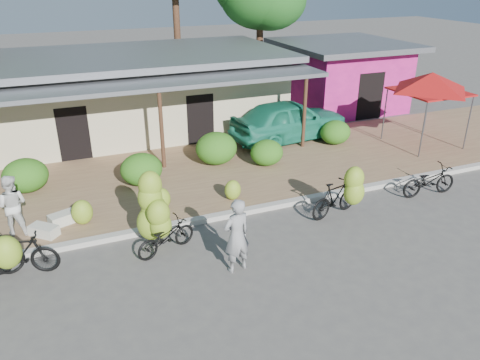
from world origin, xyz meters
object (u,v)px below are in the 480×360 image
object	(u,v)px
sack_far	(44,231)
vendor	(237,236)
bystander	(12,205)
teal_van	(290,120)
bike_right	(341,195)
bike_left	(17,254)
sack_near	(65,218)
bike_far_right	(429,181)
red_canopy	(431,82)
bike_center	(158,219)

from	to	relation	value
sack_far	vendor	bearing A→B (deg)	-37.43
bystander	teal_van	world-z (taller)	teal_van
bike_right	teal_van	bearing A→B (deg)	-28.65
bike_left	sack_far	size ratio (longest dim) A/B	2.44
sack_near	sack_far	world-z (taller)	sack_near
bike_left	bystander	size ratio (longest dim) A/B	1.10
bike_left	sack_near	xyz separation A→B (m)	(1.11, 2.09, -0.36)
bike_far_right	bystander	bearing A→B (deg)	83.59
bike_right	teal_van	size ratio (longest dim) A/B	0.37
red_canopy	bike_right	bearing A→B (deg)	-149.30
bike_left	vendor	size ratio (longest dim) A/B	0.98
bike_center	bystander	bearing A→B (deg)	40.20
bike_right	bike_far_right	distance (m)	3.42
red_canopy	bike_center	distance (m)	12.13
sack_far	bystander	bearing A→B (deg)	148.12
bike_center	bike_far_right	bearing A→B (deg)	-111.50
bystander	teal_van	size ratio (longest dim) A/B	0.34
bike_center	teal_van	size ratio (longest dim) A/B	0.41
bystander	sack_far	bearing A→B (deg)	165.18
bystander	teal_van	distance (m)	10.89
sack_near	bike_center	bearing A→B (deg)	-43.27
vendor	bike_right	bearing A→B (deg)	-172.70
bike_right	sack_far	bearing A→B (deg)	62.36
bike_left	vendor	distance (m)	5.02
sack_near	bike_left	bearing A→B (deg)	-117.98
bike_right	teal_van	distance (m)	6.45
sack_far	teal_van	xyz separation A→B (m)	(9.52, 4.29, 0.70)
sack_far	bike_center	bearing A→B (deg)	-29.29
bike_left	bike_far_right	distance (m)	11.83
bike_center	teal_van	xyz separation A→B (m)	(6.80, 5.82, 0.15)
bike_left	sack_near	bearing A→B (deg)	-12.83
bike_left	red_canopy	bearing A→B (deg)	-61.79
bike_far_right	bystander	xyz separation A→B (m)	(-11.93, 2.16, 0.46)
vendor	teal_van	size ratio (longest dim) A/B	0.38
bike_right	teal_van	xyz separation A→B (m)	(1.65, 6.23, 0.24)
bike_right	bystander	world-z (taller)	bystander
bike_left	bystander	bearing A→B (deg)	18.32
sack_far	vendor	xyz separation A→B (m)	(4.19, -3.21, 0.67)
red_canopy	bike_far_right	bearing A→B (deg)	-129.46
sack_near	vendor	xyz separation A→B (m)	(3.63, -3.71, 0.66)
bike_far_right	sack_far	world-z (taller)	bike_far_right
red_canopy	bike_far_right	world-z (taller)	red_canopy
bike_left	bike_right	size ratio (longest dim) A/B	0.99
sack_far	bystander	distance (m)	1.04
red_canopy	bystander	size ratio (longest dim) A/B	2.11
red_canopy	teal_van	bearing A→B (deg)	152.58
red_canopy	bike_center	bearing A→B (deg)	-163.68
red_canopy	sack_near	bearing A→B (deg)	-174.40
bike_center	bike_left	bearing A→B (deg)	71.02
bike_far_right	vendor	distance (m)	7.25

